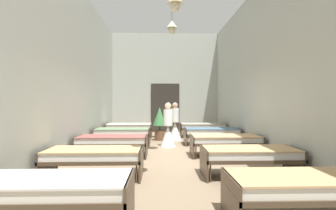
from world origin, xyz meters
TOP-DOWN VIEW (x-y plane):
  - ground_plane at (0.00, 0.00)m, footprint 5.81×11.84m
  - room_shell at (0.00, 1.17)m, footprint 5.61×11.44m
  - bed_left_row_0 at (-1.56, -3.80)m, footprint 1.90×0.84m
  - bed_right_row_0 at (1.56, -3.80)m, footprint 1.90×0.84m
  - bed_left_row_1 at (-1.56, -1.90)m, footprint 1.90×0.84m
  - bed_right_row_1 at (1.56, -1.90)m, footprint 1.90×0.84m
  - bed_left_row_2 at (-1.56, 0.00)m, footprint 1.90×0.84m
  - bed_right_row_2 at (1.56, 0.00)m, footprint 1.90×0.84m
  - bed_left_row_3 at (-1.56, 1.90)m, footprint 1.90×0.84m
  - bed_right_row_3 at (1.56, 1.90)m, footprint 1.90×0.84m
  - bed_left_row_4 at (-1.56, 3.80)m, footprint 1.90×0.84m
  - bed_right_row_4 at (1.56, 3.80)m, footprint 1.90×0.84m
  - nurse_near_aisle at (0.33, 2.95)m, footprint 0.52×0.52m
  - nurse_mid_aisle at (0.01, 1.49)m, footprint 0.52×0.52m
  - potted_plant at (-0.27, 2.90)m, footprint 0.52×0.52m

SIDE VIEW (x-z plane):
  - ground_plane at x=0.00m, z-range -0.10..0.00m
  - bed_left_row_0 at x=-1.56m, z-range 0.15..0.73m
  - bed_right_row_0 at x=1.56m, z-range 0.15..0.73m
  - bed_left_row_1 at x=-1.56m, z-range 0.15..0.73m
  - bed_right_row_1 at x=1.56m, z-range 0.15..0.73m
  - bed_left_row_2 at x=-1.56m, z-range 0.15..0.73m
  - bed_right_row_2 at x=1.56m, z-range 0.15..0.73m
  - bed_left_row_3 at x=-1.56m, z-range 0.15..0.73m
  - bed_right_row_3 at x=1.56m, z-range 0.15..0.73m
  - bed_left_row_4 at x=-1.56m, z-range 0.15..0.73m
  - bed_right_row_4 at x=1.56m, z-range 0.15..0.73m
  - nurse_near_aisle at x=0.33m, z-range -0.21..1.27m
  - nurse_mid_aisle at x=0.01m, z-range -0.21..1.27m
  - potted_plant at x=-0.27m, z-range 0.13..1.42m
  - room_shell at x=0.00m, z-range 0.01..4.90m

